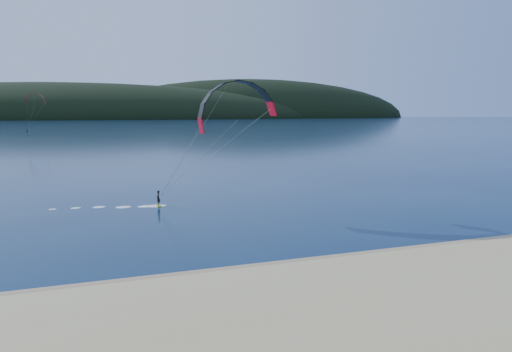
# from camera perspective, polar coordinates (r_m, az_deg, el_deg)

# --- Properties ---
(ground) EXTENTS (1800.00, 1800.00, 0.00)m
(ground) POSITION_cam_1_polar(r_m,az_deg,el_deg) (22.27, -3.46, -17.01)
(ground) COLOR #071B39
(ground) RESTS_ON ground
(wet_sand) EXTENTS (220.00, 2.50, 0.10)m
(wet_sand) POSITION_cam_1_polar(r_m,az_deg,el_deg) (26.28, -6.06, -12.87)
(wet_sand) COLOR #977A58
(wet_sand) RESTS_ON ground
(headland) EXTENTS (1200.00, 310.00, 140.00)m
(headland) POSITION_cam_1_polar(r_m,az_deg,el_deg) (764.85, -18.12, 7.08)
(headland) COLOR black
(headland) RESTS_ON ground
(kitesurfer_near) EXTENTS (21.65, 8.10, 12.24)m
(kitesurfer_near) POSITION_cam_1_polar(r_m,az_deg,el_deg) (41.63, -3.05, 6.79)
(kitesurfer_near) COLOR #90BF16
(kitesurfer_near) RESTS_ON ground
(kitesurfer_far) EXTENTS (9.52, 7.98, 15.99)m
(kitesurfer_far) POSITION_cam_1_polar(r_m,az_deg,el_deg) (220.82, -26.64, 8.45)
(kitesurfer_far) COLOR #90BF16
(kitesurfer_far) RESTS_ON ground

